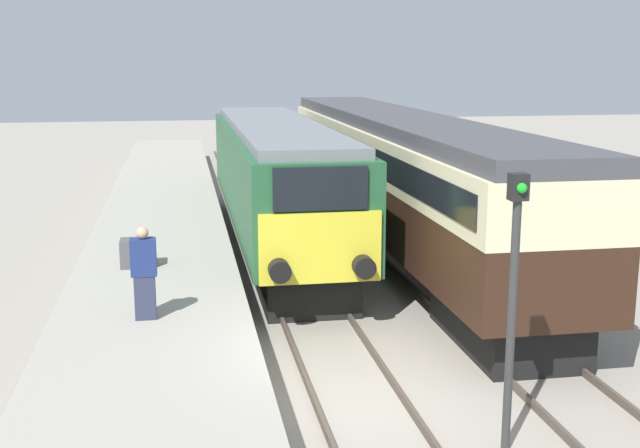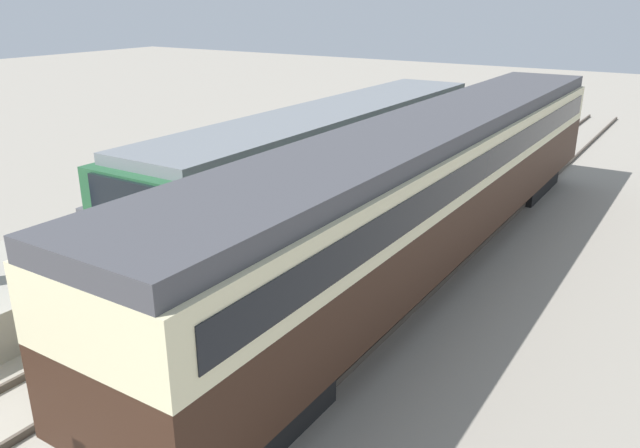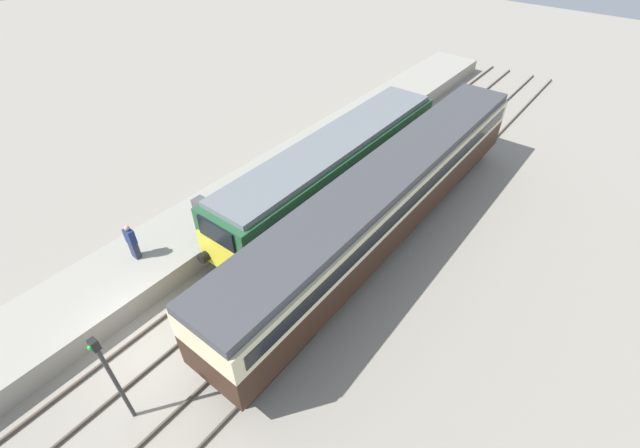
{
  "view_description": "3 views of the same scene",
  "coord_description": "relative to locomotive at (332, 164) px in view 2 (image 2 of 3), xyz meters",
  "views": [
    {
      "loc": [
        -2.7,
        -11.76,
        5.46
      ],
      "look_at": [
        0.0,
        3.61,
        2.21
      ],
      "focal_mm": 45.0,
      "sensor_mm": 36.0,
      "label": 1
    },
    {
      "loc": [
        8.98,
        -3.74,
        6.51
      ],
      "look_at": [
        1.7,
        7.61,
        1.6
      ],
      "focal_mm": 35.0,
      "sensor_mm": 36.0,
      "label": 2
    },
    {
      "loc": [
        10.3,
        -3.41,
        13.26
      ],
      "look_at": [
        1.7,
        7.61,
        1.6
      ],
      "focal_mm": 24.0,
      "sensor_mm": 36.0,
      "label": 3
    }
  ],
  "objects": [
    {
      "name": "locomotive",
      "position": [
        0.0,
        0.0,
        0.0
      ],
      "size": [
        2.7,
        15.04,
        3.65
      ],
      "color": "black",
      "rests_on": "ground_plane"
    },
    {
      "name": "passenger_carriage",
      "position": [
        3.4,
        -0.7,
        0.31
      ],
      "size": [
        2.75,
        20.35,
        3.88
      ],
      "color": "black",
      "rests_on": "ground_plane"
    },
    {
      "name": "rails_far_track",
      "position": [
        3.4,
        -5.87,
        -1.99
      ],
      "size": [
        1.5,
        60.0,
        0.14
      ],
      "color": "#4C4238",
      "rests_on": "ground_plane"
    },
    {
      "name": "rails_near_track",
      "position": [
        0.0,
        -5.87,
        -1.99
      ],
      "size": [
        1.51,
        60.0,
        0.14
      ],
      "color": "#4C4238",
      "rests_on": "ground_plane"
    },
    {
      "name": "platform_left",
      "position": [
        -3.3,
        -2.87,
        -1.57
      ],
      "size": [
        3.5,
        50.0,
        0.99
      ],
      "color": "#9E998C",
      "rests_on": "ground_plane"
    },
    {
      "name": "luggage_crate",
      "position": [
        -3.7,
        -5.28,
        -0.77
      ],
      "size": [
        0.7,
        0.56,
        0.6
      ],
      "color": "#4C4C51",
      "rests_on": "platform_left"
    }
  ]
}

